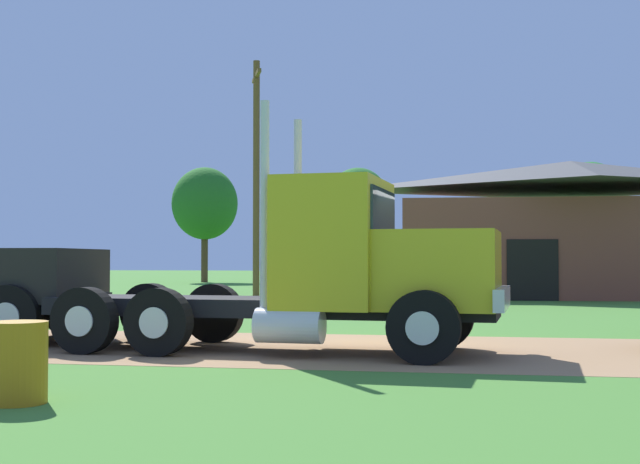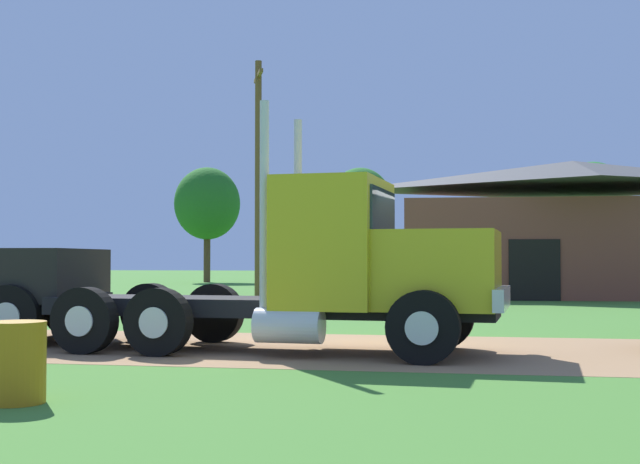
# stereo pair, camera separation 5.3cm
# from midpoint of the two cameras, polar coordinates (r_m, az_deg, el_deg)

# --- Properties ---
(ground_plane) EXTENTS (200.00, 200.00, 0.00)m
(ground_plane) POSITION_cam_midpoint_polar(r_m,az_deg,el_deg) (14.09, 0.26, -7.83)
(ground_plane) COLOR #447C2E
(dirt_track) EXTENTS (120.00, 5.37, 0.01)m
(dirt_track) POSITION_cam_midpoint_polar(r_m,az_deg,el_deg) (14.09, 0.26, -7.81)
(dirt_track) COLOR #A07851
(dirt_track) RESTS_ON ground_plane
(truck_foreground_white) EXTENTS (7.51, 3.04, 3.86)m
(truck_foreground_white) POSITION_cam_midpoint_polar(r_m,az_deg,el_deg) (13.38, 1.00, -2.72)
(truck_foreground_white) COLOR black
(truck_foreground_white) RESTS_ON ground_plane
(steel_barrel) EXTENTS (0.61, 0.61, 0.83)m
(steel_barrel) POSITION_cam_midpoint_polar(r_m,az_deg,el_deg) (9.29, -19.77, -8.22)
(steel_barrel) COLOR #B27214
(steel_barrel) RESTS_ON ground_plane
(shed_building) EXTENTS (14.29, 8.77, 5.43)m
(shed_building) POSITION_cam_midpoint_polar(r_m,az_deg,el_deg) (35.43, 16.42, 0.06)
(shed_building) COLOR brown
(shed_building) RESTS_ON ground_plane
(utility_pole_near) EXTENTS (0.91, 2.11, 9.32)m
(utility_pole_near) POSITION_cam_midpoint_polar(r_m,az_deg,el_deg) (33.63, -4.33, 4.03)
(utility_pole_near) COLOR brown
(utility_pole_near) RESTS_ON ground_plane
(tree_left) EXTENTS (4.32, 4.32, 7.55)m
(tree_left) POSITION_cam_midpoint_polar(r_m,az_deg,el_deg) (56.37, -7.75, 1.88)
(tree_left) COLOR #513823
(tree_left) RESTS_ON ground_plane
(tree_mid) EXTENTS (3.75, 3.75, 6.91)m
(tree_mid) POSITION_cam_midpoint_polar(r_m,az_deg,el_deg) (50.27, 2.53, 1.94)
(tree_mid) COLOR #513823
(tree_mid) RESTS_ON ground_plane
(tree_right) EXTENTS (4.14, 4.14, 6.78)m
(tree_right) POSITION_cam_midpoint_polar(r_m,az_deg,el_deg) (48.32, 17.57, 1.78)
(tree_right) COLOR #513823
(tree_right) RESTS_ON ground_plane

